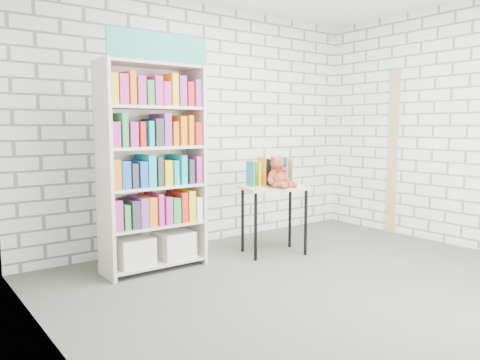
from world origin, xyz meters
TOP-DOWN VIEW (x-y plane):
  - ground at (0.00, 0.00)m, footprint 4.50×4.50m
  - room_shell at (0.00, 0.00)m, footprint 4.52×4.02m
  - bookshelf at (-1.01, 1.36)m, footprint 0.99×0.39m
  - display_table at (0.30, 1.08)m, footprint 0.80×0.65m
  - table_books at (0.33, 1.19)m, footprint 0.52×0.34m
  - teddy_bear at (0.27, 0.98)m, footprint 0.32×0.30m
  - door_trim at (2.23, 0.95)m, footprint 0.05×0.12m

SIDE VIEW (x-z plane):
  - ground at x=0.00m, z-range 0.00..0.00m
  - display_table at x=0.30m, z-range 0.27..1.01m
  - teddy_bear at x=0.27m, z-range 0.71..1.05m
  - table_books at x=0.33m, z-range 0.75..1.03m
  - bookshelf at x=-1.01m, z-range -0.10..2.13m
  - door_trim at x=2.23m, z-range 0.00..2.10m
  - room_shell at x=0.00m, z-range 0.38..3.19m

